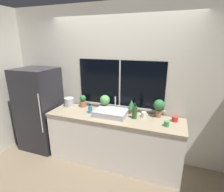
# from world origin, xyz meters

# --- Properties ---
(ground_plane) EXTENTS (14.00, 14.00, 0.00)m
(ground_plane) POSITION_xyz_m (0.00, 0.00, 0.00)
(ground_plane) COLOR brown
(wall_back) EXTENTS (8.00, 0.09, 2.70)m
(wall_back) POSITION_xyz_m (0.00, 0.66, 1.35)
(wall_back) COLOR beige
(wall_back) RESTS_ON ground_plane
(wall_left) EXTENTS (0.06, 7.00, 2.70)m
(wall_left) POSITION_xyz_m (-2.19, 1.50, 1.35)
(wall_left) COLOR beige
(wall_left) RESTS_ON ground_plane
(counter) EXTENTS (2.29, 0.61, 0.88)m
(counter) POSITION_xyz_m (0.00, 0.29, 0.44)
(counter) COLOR white
(counter) RESTS_ON ground_plane
(refrigerator) EXTENTS (0.71, 0.67, 1.61)m
(refrigerator) POSITION_xyz_m (-1.55, 0.30, 0.80)
(refrigerator) COLOR #232328
(refrigerator) RESTS_ON ground_plane
(sink) EXTENTS (0.54, 0.44, 0.26)m
(sink) POSITION_xyz_m (-0.06, 0.32, 0.93)
(sink) COLOR #ADADB2
(sink) RESTS_ON counter
(potted_plant_far_left) EXTENTS (0.13, 0.13, 0.23)m
(potted_plant_far_left) POSITION_xyz_m (-0.70, 0.52, 1.00)
(potted_plant_far_left) COLOR #9E6B4C
(potted_plant_far_left) RESTS_ON counter
(potted_plant_center_left) EXTENTS (0.18, 0.18, 0.28)m
(potted_plant_center_left) POSITION_xyz_m (-0.25, 0.52, 1.05)
(potted_plant_center_left) COLOR #9E6B4C
(potted_plant_center_left) RESTS_ON counter
(potted_plant_center_right) EXTENTS (0.14, 0.14, 0.24)m
(potted_plant_center_right) POSITION_xyz_m (0.25, 0.52, 1.02)
(potted_plant_center_right) COLOR #9E6B4C
(potted_plant_center_right) RESTS_ON counter
(potted_plant_far_right) EXTENTS (0.18, 0.18, 0.30)m
(potted_plant_far_right) POSITION_xyz_m (0.70, 0.52, 1.07)
(potted_plant_far_right) COLOR #9E6B4C
(potted_plant_far_right) RESTS_ON counter
(soap_bottle) EXTENTS (0.07, 0.07, 0.17)m
(soap_bottle) POSITION_xyz_m (-0.43, 0.29, 0.96)
(soap_bottle) COLOR teal
(soap_bottle) RESTS_ON counter
(bottle_tall) EXTENTS (0.08, 0.08, 0.26)m
(bottle_tall) POSITION_xyz_m (0.35, 0.33, 0.99)
(bottle_tall) COLOR #235128
(bottle_tall) RESTS_ON counter
(mug_white) EXTENTS (0.09, 0.09, 0.08)m
(mug_white) POSITION_xyz_m (0.48, 0.44, 0.93)
(mug_white) COLOR white
(mug_white) RESTS_ON counter
(mug_red) EXTENTS (0.10, 0.10, 0.08)m
(mug_red) POSITION_xyz_m (0.97, 0.43, 0.93)
(mug_red) COLOR #B72D28
(mug_red) RESTS_ON counter
(mug_green) EXTENTS (0.08, 0.08, 0.08)m
(mug_green) POSITION_xyz_m (0.85, 0.22, 0.92)
(mug_green) COLOR #38844C
(mug_green) RESTS_ON counter
(kettle) EXTENTS (0.19, 0.19, 0.18)m
(kettle) POSITION_xyz_m (-0.96, 0.46, 0.97)
(kettle) COLOR #B2B2B7
(kettle) RESTS_ON counter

